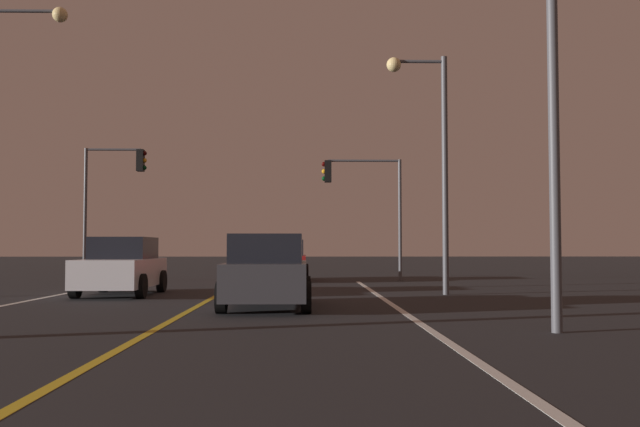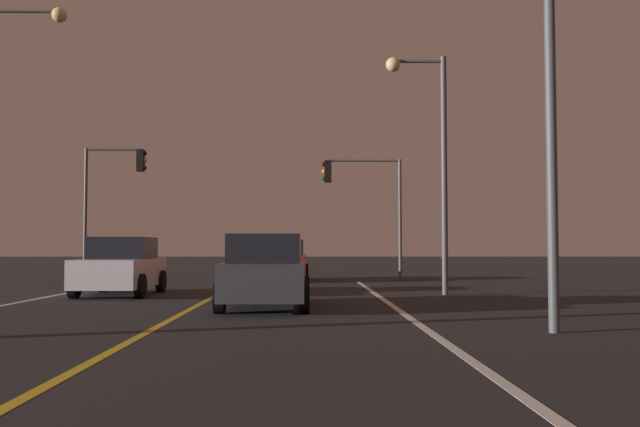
{
  "view_description": "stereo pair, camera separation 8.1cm",
  "coord_description": "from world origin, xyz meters",
  "views": [
    {
      "loc": [
        2.57,
        -0.49,
        1.42
      ],
      "look_at": [
        3.16,
        28.14,
        2.78
      ],
      "focal_mm": 39.28,
      "sensor_mm": 36.0,
      "label": 1
    },
    {
      "loc": [
        2.66,
        -0.49,
        1.42
      ],
      "look_at": [
        3.16,
        28.14,
        2.78
      ],
      "focal_mm": 39.28,
      "sensor_mm": 36.0,
      "label": 2
    }
  ],
  "objects": [
    {
      "name": "street_lamp_left_mid",
      "position": [
        -6.16,
        19.52,
        5.3
      ],
      "size": [
        2.51,
        0.44,
        8.36
      ],
      "color": "#4C4C51",
      "rests_on": "ground"
    },
    {
      "name": "traffic_light_near_right",
      "position": [
        4.88,
        28.35,
        3.77
      ],
      "size": [
        3.32,
        0.36,
        5.04
      ],
      "rotation": [
        0.0,
        0.0,
        3.14
      ],
      "color": "#4C4C51",
      "rests_on": "ground"
    },
    {
      "name": "street_lamp_right_near",
      "position": [
        6.25,
        11.02,
        4.87
      ],
      "size": [
        2.08,
        0.44,
        7.64
      ],
      "rotation": [
        0.0,
        0.0,
        3.14
      ],
      "color": "#4C4C51",
      "rests_on": "ground"
    },
    {
      "name": "street_lamp_right_far",
      "position": [
        6.3,
        20.14,
        4.56
      ],
      "size": [
        1.82,
        0.44,
        7.11
      ],
      "rotation": [
        0.0,
        0.0,
        3.14
      ],
      "color": "#4C4C51",
      "rests_on": "ground"
    },
    {
      "name": "lane_center_divider",
      "position": [
        0.0,
        10.93,
        0.0
      ],
      "size": [
        0.16,
        33.85,
        0.01
      ],
      "primitive_type": "cube",
      "color": "gold",
      "rests_on": "ground"
    },
    {
      "name": "traffic_light_near_left",
      "position": [
        -5.32,
        28.35,
        4.03
      ],
      "size": [
        2.56,
        0.36,
        5.47
      ],
      "color": "#4C4C51",
      "rests_on": "ground"
    },
    {
      "name": "car_oncoming",
      "position": [
        -2.82,
        20.2,
        0.82
      ],
      "size": [
        2.02,
        4.3,
        1.7
      ],
      "rotation": [
        0.0,
        0.0,
        -1.57
      ],
      "color": "black",
      "rests_on": "ground"
    },
    {
      "name": "lane_edge_right",
      "position": [
        4.69,
        10.93,
        0.0
      ],
      "size": [
        0.16,
        33.85,
        0.01
      ],
      "primitive_type": "cube",
      "color": "silver",
      "rests_on": "ground"
    },
    {
      "name": "car_ahead_far",
      "position": [
        1.68,
        28.55,
        0.82
      ],
      "size": [
        2.02,
        4.3,
        1.7
      ],
      "rotation": [
        0.0,
        0.0,
        1.57
      ],
      "color": "black",
      "rests_on": "ground"
    },
    {
      "name": "car_lead_same_lane",
      "position": [
        1.69,
        15.72,
        0.82
      ],
      "size": [
        2.02,
        4.3,
        1.7
      ],
      "rotation": [
        0.0,
        0.0,
        1.57
      ],
      "color": "black",
      "rests_on": "ground"
    }
  ]
}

